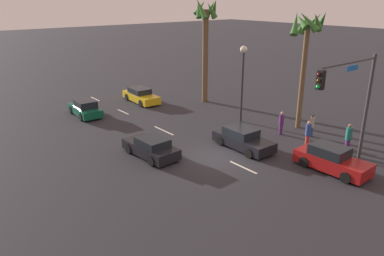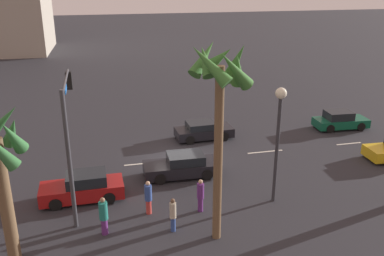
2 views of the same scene
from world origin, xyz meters
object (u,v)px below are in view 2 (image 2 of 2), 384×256
at_px(streetlamp, 279,124).
at_px(car_4, 182,166).
at_px(car_3, 83,188).
at_px(palm_tree_1, 220,88).
at_px(traffic_signal, 69,124).
at_px(pedestrian_3, 148,197).
at_px(pedestrian_0, 200,195).
at_px(car_1, 203,131).
at_px(car_0, 340,121).
at_px(pedestrian_2, 104,215).
at_px(pedestrian_1, 173,214).

bearing_deg(streetlamp, car_4, -44.76).
relative_size(car_3, palm_tree_1, 0.48).
distance_m(traffic_signal, streetlamp, 10.11).
relative_size(pedestrian_3, palm_tree_1, 0.20).
relative_size(traffic_signal, pedestrian_0, 3.80).
xyz_separation_m(pedestrian_3, palm_tree_1, (-2.69, 2.75, 5.98)).
xyz_separation_m(car_1, pedestrian_0, (2.67, 9.60, 0.32)).
bearing_deg(car_0, palm_tree_1, 41.25).
height_order(car_3, pedestrian_2, pedestrian_2).
bearing_deg(car_0, pedestrian_0, 34.61).
bearing_deg(pedestrian_3, car_3, -35.06).
distance_m(car_4, pedestrian_2, 6.86).
distance_m(car_4, pedestrian_3, 4.48).
bearing_deg(car_3, pedestrian_1, 135.29).
xyz_separation_m(streetlamp, pedestrian_1, (5.61, 1.52, -3.37)).
bearing_deg(pedestrian_3, traffic_signal, -22.85).
bearing_deg(palm_tree_1, traffic_signal, -34.36).
distance_m(car_0, car_4, 14.43).
relative_size(car_4, pedestrian_0, 2.53).
height_order(traffic_signal, pedestrian_2, traffic_signal).
bearing_deg(streetlamp, car_1, -82.27).
bearing_deg(traffic_signal, car_3, -114.90).
height_order(car_1, pedestrian_2, pedestrian_2).
height_order(car_1, car_3, car_3).
xyz_separation_m(car_3, car_4, (-5.61, -1.52, -0.04)).
bearing_deg(car_0, pedestrian_3, 29.13).
distance_m(traffic_signal, pedestrian_0, 7.22).
relative_size(pedestrian_2, palm_tree_1, 0.21).
bearing_deg(pedestrian_0, streetlamp, -178.27).
xyz_separation_m(car_1, traffic_signal, (8.67, 7.76, 3.90)).
bearing_deg(pedestrian_3, pedestrian_2, 30.52).
bearing_deg(car_4, pedestrian_2, 46.98).
xyz_separation_m(car_1, pedestrian_2, (7.39, 10.51, 0.38)).
bearing_deg(pedestrian_2, pedestrian_3, -149.48).
relative_size(car_1, palm_tree_1, 0.47).
xyz_separation_m(streetlamp, pedestrian_3, (6.49, -0.25, -3.34)).
bearing_deg(car_3, car_1, -139.85).
distance_m(car_4, pedestrian_0, 4.10).
bearing_deg(palm_tree_1, pedestrian_2, -16.66).
distance_m(pedestrian_0, pedestrian_2, 4.81).
relative_size(car_0, streetlamp, 0.68).
bearing_deg(car_3, pedestrian_0, 155.59).
bearing_deg(car_1, car_0, 178.25).
relative_size(car_0, car_4, 0.93).
xyz_separation_m(car_0, streetlamp, (9.47, 9.15, 3.64)).
distance_m(car_4, palm_tree_1, 9.01).
distance_m(traffic_signal, pedestrian_2, 4.65).
distance_m(car_3, pedestrian_2, 3.62).
xyz_separation_m(pedestrian_0, pedestrian_3, (2.53, -0.37, 0.01)).
bearing_deg(pedestrian_0, car_0, -145.39).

